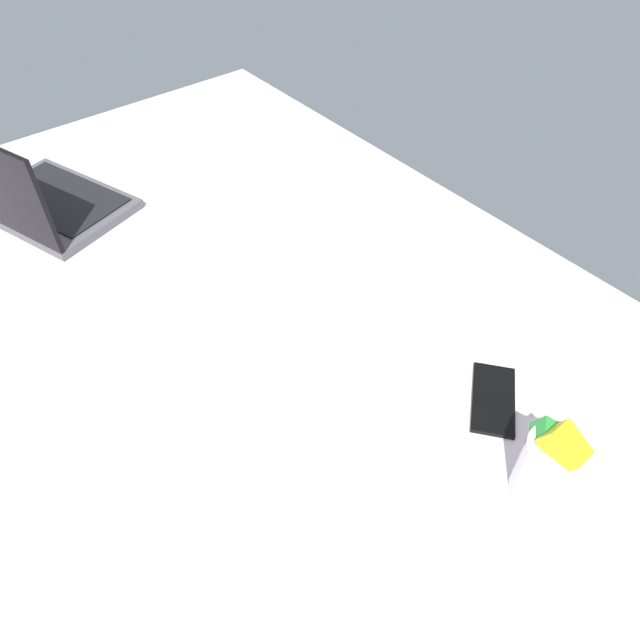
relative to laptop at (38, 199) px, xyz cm
name	(u,v)px	position (x,y,z in cm)	size (l,w,h in cm)	color
bed_mattress	(202,365)	(-52.34, -7.91, -13.41)	(180.00, 140.00, 18.00)	silver
laptop	(38,199)	(0.00, 0.00, 0.00)	(38.60, 32.29, 23.00)	#4C4C51
snack_cup	(551,467)	(-110.43, -30.92, 1.62)	(9.96, 9.01, 14.87)	silver
cell_phone	(493,399)	(-95.94, -38.02, -4.01)	(6.80, 14.00, 0.80)	black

